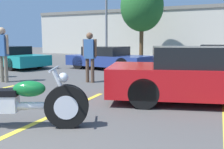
{
  "coord_description": "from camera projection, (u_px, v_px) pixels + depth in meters",
  "views": [
    {
      "loc": [
        2.32,
        -0.94,
        1.43
      ],
      "look_at": [
        0.52,
        3.26,
        0.8
      ],
      "focal_mm": 40.0,
      "sensor_mm": 36.0,
      "label": 1
    }
  ],
  "objects": [
    {
      "name": "parking_stripe_middle",
      "position": [
        41.0,
        120.0,
        4.48
      ],
      "size": [
        0.12,
        4.92,
        0.01
      ],
      "primitive_type": "cube",
      "color": "yellow",
      "rests_on": "ground"
    },
    {
      "name": "far_building",
      "position": [
        194.0,
        30.0,
        23.33
      ],
      "size": [
        32.0,
        4.2,
        4.4
      ],
      "color": "beige",
      "rests_on": "ground"
    },
    {
      "name": "light_pole",
      "position": [
        107.0,
        5.0,
        19.27
      ],
      "size": [
        1.21,
        0.28,
        7.46
      ],
      "color": "slate",
      "rests_on": "ground"
    },
    {
      "name": "tree_background",
      "position": [
        142.0,
        7.0,
        19.67
      ],
      "size": [
        3.39,
        3.39,
        6.01
      ],
      "color": "brown",
      "rests_on": "ground"
    },
    {
      "name": "motorcycle",
      "position": [
        14.0,
        103.0,
        4.04
      ],
      "size": [
        2.25,
        1.18,
        0.99
      ],
      "rotation": [
        0.0,
        0.0,
        0.44
      ],
      "color": "black",
      "rests_on": "ground"
    },
    {
      "name": "show_car_hood_open",
      "position": [
        203.0,
        75.0,
        5.82
      ],
      "size": [
        4.67,
        2.96,
        2.08
      ],
      "rotation": [
        0.0,
        0.0,
        0.26
      ],
      "color": "red",
      "rests_on": "ground"
    },
    {
      "name": "parked_car_mid_left_row",
      "position": [
        108.0,
        58.0,
        12.47
      ],
      "size": [
        4.31,
        2.5,
        1.12
      ],
      "rotation": [
        0.0,
        0.0,
        -0.16
      ],
      "color": "navy",
      "rests_on": "ground"
    },
    {
      "name": "parked_car_left_row",
      "position": [
        9.0,
        57.0,
        13.19
      ],
      "size": [
        4.96,
        2.84,
        1.12
      ],
      "rotation": [
        0.0,
        0.0,
        -0.23
      ],
      "color": "teal",
      "rests_on": "ground"
    },
    {
      "name": "spectator_near_motorcycle",
      "position": [
        90.0,
        53.0,
        8.39
      ],
      "size": [
        0.52,
        0.22,
        1.69
      ],
      "color": "brown",
      "rests_on": "ground"
    },
    {
      "name": "spectator_by_show_car",
      "position": [
        3.0,
        49.0,
        8.43
      ],
      "size": [
        0.52,
        0.24,
        1.86
      ],
      "color": "gray",
      "rests_on": "ground"
    }
  ]
}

